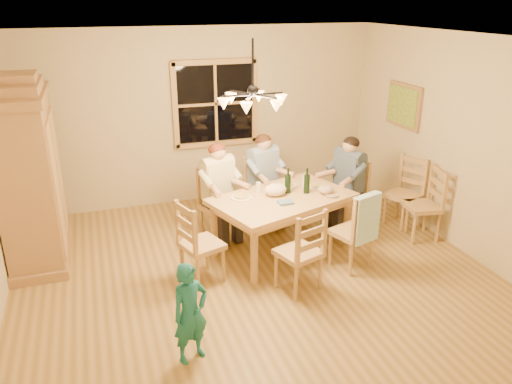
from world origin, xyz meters
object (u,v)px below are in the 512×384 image
object	(u,v)px
chair_end_left	(202,256)
adult_woman	(218,180)
armoire	(30,179)
chair_end_right	(346,208)
dining_table	(282,204)
adult_plaid_man	(264,169)
chair_near_right	(351,243)
chair_near_left	(298,265)
child	(190,313)
chair_far_left	(219,217)
chandelier	(253,100)
wine_bottle_a	(288,181)
wine_bottle_b	(307,181)
chair_spare_front	(421,217)
chair_spare_back	(403,205)
adult_slate_man	(348,172)
chair_far_right	(264,204)

from	to	relation	value
chair_end_left	adult_woman	bearing A→B (deg)	136.74
armoire	chair_end_right	bearing A→B (deg)	-5.90
dining_table	adult_plaid_man	world-z (taller)	adult_plaid_man
chair_near_right	chair_end_right	world-z (taller)	same
dining_table	chair_near_left	world-z (taller)	chair_near_left
armoire	child	size ratio (longest dim) A/B	2.39
chair_far_left	child	world-z (taller)	chair_far_left
chandelier	wine_bottle_a	size ratio (longest dim) A/B	2.33
chair_end_right	chair_near_right	bearing A→B (deg)	136.74
chair_far_left	chandelier	bearing A→B (deg)	79.80
wine_bottle_b	chair_spare_front	size ratio (longest dim) A/B	0.33
wine_bottle_b	child	distance (m)	2.55
chair_end_left	chair_spare_back	size ratio (longest dim) A/B	1.00
chair_end_right	adult_slate_man	distance (m)	0.54
wine_bottle_a	chandelier	bearing A→B (deg)	-141.96
chair_spare_front	chandelier	bearing A→B (deg)	103.31
adult_woman	armoire	bearing A→B (deg)	-22.62
adult_woman	wine_bottle_b	distance (m)	1.17
chair_near_right	wine_bottle_b	world-z (taller)	wine_bottle_b
chair_far_left	child	xyz separation A→B (m)	(-0.86, -2.30, 0.18)
armoire	child	distance (m)	2.90
chair_near_left	chair_end_right	xyz separation A→B (m)	(1.27, 1.27, 0.00)
adult_plaid_man	wine_bottle_a	distance (m)	0.78
adult_woman	chandelier	bearing A→B (deg)	79.80
chair_near_right	chair_spare_front	xyz separation A→B (m)	(1.28, 0.40, 0.00)
dining_table	chair_near_left	bearing A→B (deg)	-99.43
wine_bottle_a	child	bearing A→B (deg)	-132.63
dining_table	chair_near_right	xyz separation A→B (m)	(0.66, -0.63, -0.35)
armoire	chair_far_left	xyz separation A→B (m)	(2.27, -0.17, -0.75)
adult_slate_man	wine_bottle_a	xyz separation A→B (m)	(-1.01, -0.28, 0.08)
chair_near_left	chair_near_right	size ratio (longest dim) A/B	1.00
chair_end_left	chair_spare_back	xyz separation A→B (m)	(3.06, 0.57, 0.00)
armoire	wine_bottle_a	world-z (taller)	armoire
child	chair_spare_front	distance (m)	3.75
chair_far_right	adult_plaid_man	bearing A→B (deg)	-18.46
armoire	dining_table	distance (m)	3.06
chair_end_left	chair_far_left	bearing A→B (deg)	136.74
chair_far_left	chair_end_right	bearing A→B (deg)	153.43
wine_bottle_a	child	world-z (taller)	wine_bottle_a
adult_plaid_man	dining_table	bearing A→B (deg)	67.62
chair_near_right	chair_near_left	bearing A→B (deg)	-180.00
wine_bottle_b	chair_near_left	bearing A→B (deg)	-117.96
chair_near_left	chair_spare_back	xyz separation A→B (m)	(2.09, 1.10, 0.00)
chair_near_left	dining_table	bearing A→B (deg)	62.10
adult_slate_man	adult_woman	bearing A→B (deg)	63.43
chair_near_right	wine_bottle_a	world-z (taller)	wine_bottle_a
armoire	chair_far_right	distance (m)	3.09
wine_bottle_a	chair_near_left	bearing A→B (deg)	-104.65
armoire	adult_slate_man	distance (m)	4.08
child	adult_woman	bearing A→B (deg)	48.56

